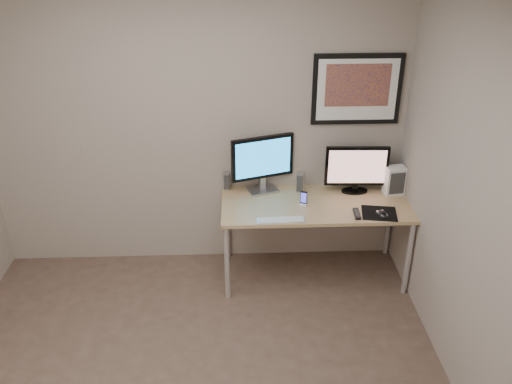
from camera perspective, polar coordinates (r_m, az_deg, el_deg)
The scene contains 13 objects.
room at distance 3.40m, azimuth -7.72°, elevation 4.88°, with size 3.60×3.60×3.60m.
desk at distance 4.67m, azimuth 6.23°, elevation -1.87°, with size 1.60×0.70×0.73m.
framed_art at distance 4.67m, azimuth 10.58°, elevation 10.58°, with size 0.75×0.04×0.60m.
monitor_large at distance 4.69m, azimuth 0.68°, elevation 3.23°, with size 0.55×0.26×0.51m.
monitor_tv at distance 4.78m, azimuth 10.54°, elevation 2.46°, with size 0.55×0.14×0.43m.
speaker_left at distance 4.82m, azimuth -3.12°, elevation 1.20°, with size 0.06×0.06×0.16m, color #A9A9AE.
speaker_right at distance 4.79m, azimuth 4.71°, elevation 1.05°, with size 0.07×0.07×0.18m, color #A9A9AE.
phone_dock at distance 4.57m, azimuth 5.05°, elevation -0.65°, with size 0.06×0.06×0.13m, color black.
keyboard at distance 4.35m, azimuth 2.63°, elevation -2.97°, with size 0.39×0.10×0.01m, color silver.
mousepad at distance 4.57m, azimuth 12.84°, elevation -2.19°, with size 0.28×0.25×0.00m, color black.
mouse at distance 4.54m, azimuth 13.15°, elevation -2.18°, with size 0.06×0.10×0.03m, color black.
remote at distance 4.51m, azimuth 10.57°, elevation -2.24°, with size 0.05×0.17×0.02m, color black.
fan_unit at distance 4.87m, azimuth 14.36°, elevation 1.20°, with size 0.17×0.12×0.25m, color white.
Camera 1 is at (0.33, -2.69, 2.92)m, focal length 38.00 mm.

